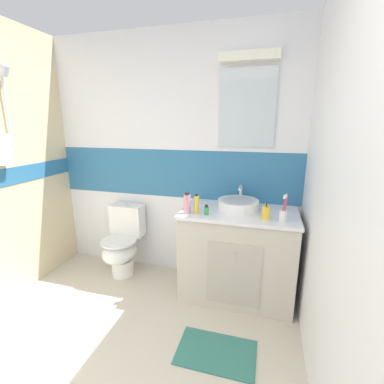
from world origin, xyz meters
name	(u,v)px	position (x,y,z in m)	size (l,w,h in m)	color
ground_plane	(120,351)	(0.00, 1.20, -0.02)	(3.20, 3.48, 0.04)	beige
wall_back_tiled	(175,158)	(0.01, 2.45, 1.26)	(3.20, 0.20, 2.50)	white
wall_right_plain	(349,200)	(1.35, 1.20, 1.25)	(0.10, 3.48, 2.50)	white
vanity_cabinet	(237,253)	(0.74, 2.11, 0.43)	(1.03, 0.60, 0.85)	beige
sink_basin	(238,204)	(0.73, 2.14, 0.90)	(0.37, 0.41, 0.19)	white
toilet	(123,243)	(-0.50, 2.15, 0.35)	(0.37, 0.50, 0.76)	white
toothbrush_cup	(283,215)	(1.11, 1.93, 0.91)	(0.06, 0.06, 0.23)	white
soap_dispenser	(266,213)	(0.97, 1.94, 0.91)	(0.07, 0.07, 0.15)	yellow
deodorant_spray_can	(197,204)	(0.39, 1.94, 0.93)	(0.04, 0.04, 0.18)	yellow
perfume_flask_small	(206,210)	(0.48, 1.92, 0.89)	(0.04, 0.03, 0.09)	green
mouthwash_bottle	(187,203)	(0.31, 1.92, 0.94)	(0.06, 0.06, 0.19)	pink
bath_mat	(216,352)	(0.69, 1.36, 0.01)	(0.57, 0.36, 0.01)	#337266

